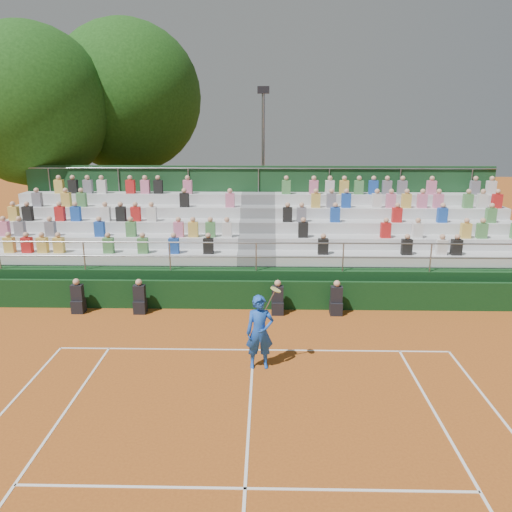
{
  "coord_description": "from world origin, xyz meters",
  "views": [
    {
      "loc": [
        0.35,
        -12.87,
        6.27
      ],
      "look_at": [
        0.0,
        3.5,
        1.8
      ],
      "focal_mm": 35.0,
      "sensor_mm": 36.0,
      "label": 1
    }
  ],
  "objects_px": {
    "tennis_player": "(260,332)",
    "floodlight_mast": "(263,153)",
    "tree_west": "(30,106)",
    "tree_east": "(127,98)"
  },
  "relations": [
    {
      "from": "tennis_player",
      "to": "floodlight_mast",
      "type": "relative_size",
      "value": 0.28
    },
    {
      "from": "tennis_player",
      "to": "tree_west",
      "type": "distance_m",
      "value": 17.06
    },
    {
      "from": "tennis_player",
      "to": "floodlight_mast",
      "type": "height_order",
      "value": "floodlight_mast"
    },
    {
      "from": "tree_east",
      "to": "floodlight_mast",
      "type": "distance_m",
      "value": 7.75
    },
    {
      "from": "tennis_player",
      "to": "tree_east",
      "type": "xyz_separation_m",
      "value": [
        -7.19,
        15.32,
        6.42
      ]
    },
    {
      "from": "tree_east",
      "to": "floodlight_mast",
      "type": "relative_size",
      "value": 1.43
    },
    {
      "from": "tree_west",
      "to": "tree_east",
      "type": "xyz_separation_m",
      "value": [
        3.58,
        3.49,
        0.5
      ]
    },
    {
      "from": "tennis_player",
      "to": "floodlight_mast",
      "type": "bearing_deg",
      "value": 90.14
    },
    {
      "from": "tennis_player",
      "to": "tree_west",
      "type": "xyz_separation_m",
      "value": [
        -10.77,
        11.83,
        5.92
      ]
    },
    {
      "from": "tree_west",
      "to": "tree_east",
      "type": "relative_size",
      "value": 0.94
    }
  ]
}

